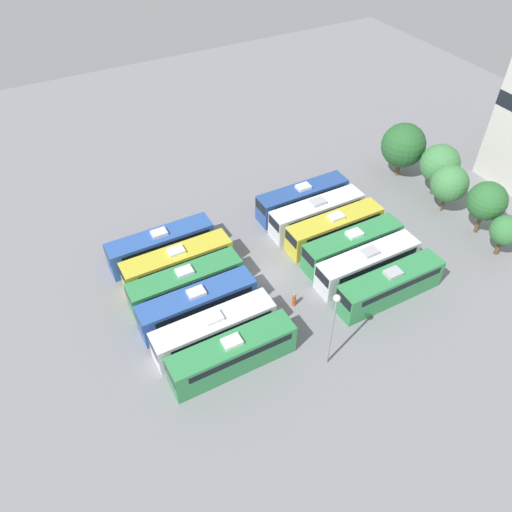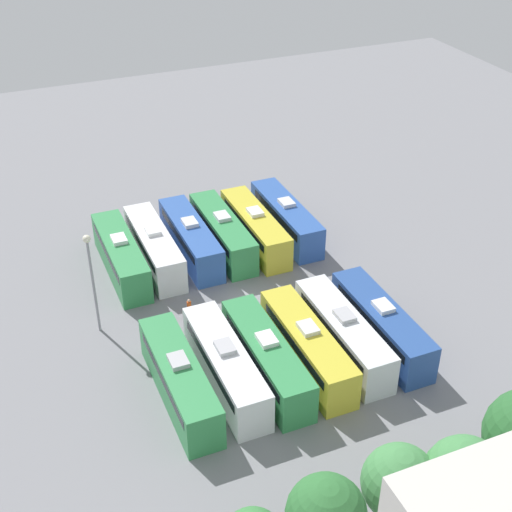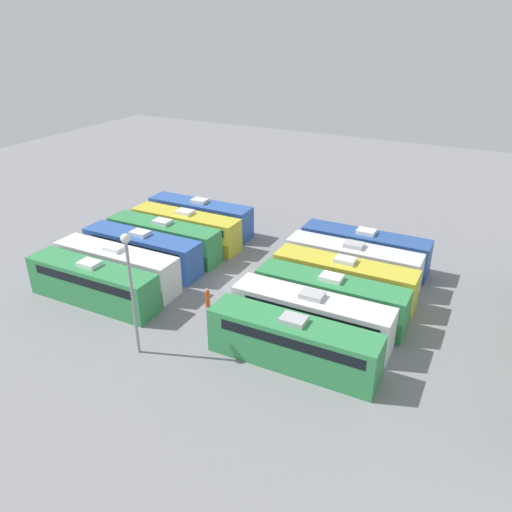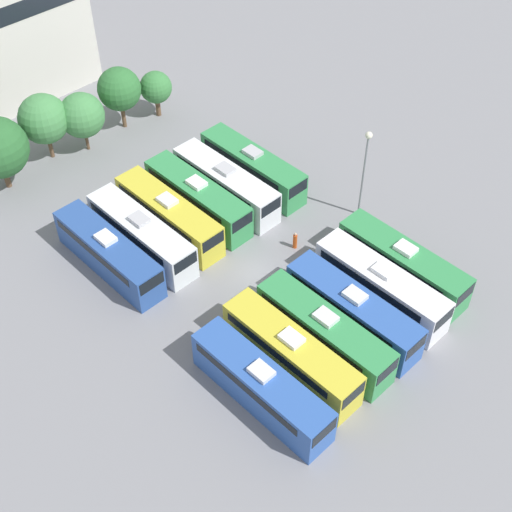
{
  "view_description": "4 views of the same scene",
  "coord_description": "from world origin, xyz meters",
  "px_view_note": "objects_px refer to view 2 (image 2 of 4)",
  "views": [
    {
      "loc": [
        31.14,
        -18.86,
        36.64
      ],
      "look_at": [
        -0.37,
        -1.72,
        3.22
      ],
      "focal_mm": 35.0,
      "sensor_mm": 36.0,
      "label": 1
    },
    {
      "loc": [
        17.33,
        44.06,
        35.04
      ],
      "look_at": [
        -1.86,
        -1.53,
        3.34
      ],
      "focal_mm": 50.0,
      "sensor_mm": 36.0,
      "label": 2
    },
    {
      "loc": [
        32.44,
        18.39,
        20.38
      ],
      "look_at": [
        -1.57,
        0.92,
        2.02
      ],
      "focal_mm": 35.0,
      "sensor_mm": 36.0,
      "label": 3
    },
    {
      "loc": [
        -27.51,
        -28.34,
        41.77
      ],
      "look_at": [
        0.2,
        0.04,
        1.83
      ],
      "focal_mm": 50.0,
      "sensor_mm": 36.0,
      "label": 4
    }
  ],
  "objects_px": {
    "bus_2": "(223,232)",
    "bus_5": "(121,255)",
    "bus_6": "(381,324)",
    "bus_8": "(307,346)",
    "bus_1": "(255,227)",
    "bus_4": "(154,246)",
    "tree_2": "(400,482)",
    "bus_3": "(191,238)",
    "bus_10": "(226,365)",
    "bus_9": "(267,357)",
    "tree_1": "(465,479)",
    "worker_person": "(189,308)",
    "bus_0": "(286,218)",
    "light_pole": "(91,268)",
    "bus_7": "(343,333)",
    "bus_11": "(180,379)"
  },
  "relations": [
    {
      "from": "bus_2",
      "to": "tree_2",
      "type": "distance_m",
      "value": 32.12
    },
    {
      "from": "bus_6",
      "to": "bus_1",
      "type": "bearing_deg",
      "value": -79.27
    },
    {
      "from": "bus_2",
      "to": "bus_3",
      "type": "relative_size",
      "value": 1.0
    },
    {
      "from": "bus_4",
      "to": "bus_9",
      "type": "bearing_deg",
      "value": 100.48
    },
    {
      "from": "bus_6",
      "to": "bus_10",
      "type": "bearing_deg",
      "value": -0.8
    },
    {
      "from": "bus_7",
      "to": "bus_2",
      "type": "bearing_deg",
      "value": -79.86
    },
    {
      "from": "bus_8",
      "to": "bus_10",
      "type": "xyz_separation_m",
      "value": [
        6.21,
        -0.31,
        0.0
      ]
    },
    {
      "from": "bus_0",
      "to": "bus_10",
      "type": "relative_size",
      "value": 1.0
    },
    {
      "from": "bus_2",
      "to": "bus_11",
      "type": "bearing_deg",
      "value": 60.9
    },
    {
      "from": "worker_person",
      "to": "bus_1",
      "type": "bearing_deg",
      "value": -138.21
    },
    {
      "from": "light_pole",
      "to": "tree_1",
      "type": "xyz_separation_m",
      "value": [
        -14.63,
        25.84,
        -1.52
      ]
    },
    {
      "from": "bus_1",
      "to": "bus_4",
      "type": "bearing_deg",
      "value": -2.28
    },
    {
      "from": "bus_0",
      "to": "bus_4",
      "type": "bearing_deg",
      "value": 0.57
    },
    {
      "from": "tree_1",
      "to": "worker_person",
      "type": "bearing_deg",
      "value": -73.05
    },
    {
      "from": "bus_6",
      "to": "bus_8",
      "type": "bearing_deg",
      "value": 1.24
    },
    {
      "from": "bus_2",
      "to": "bus_7",
      "type": "relative_size",
      "value": 1.0
    },
    {
      "from": "bus_7",
      "to": "bus_10",
      "type": "xyz_separation_m",
      "value": [
        9.31,
        -0.05,
        0.0
      ]
    },
    {
      "from": "bus_10",
      "to": "worker_person",
      "type": "distance_m",
      "value": 8.67
    },
    {
      "from": "bus_0",
      "to": "worker_person",
      "type": "distance_m",
      "value": 15.33
    },
    {
      "from": "bus_2",
      "to": "bus_8",
      "type": "height_order",
      "value": "same"
    },
    {
      "from": "bus_0",
      "to": "bus_7",
      "type": "distance_m",
      "value": 17.7
    },
    {
      "from": "worker_person",
      "to": "bus_3",
      "type": "bearing_deg",
      "value": -109.45
    },
    {
      "from": "bus_4",
      "to": "tree_2",
      "type": "distance_m",
      "value": 32.43
    },
    {
      "from": "bus_10",
      "to": "light_pole",
      "type": "height_order",
      "value": "light_pole"
    },
    {
      "from": "bus_9",
      "to": "bus_7",
      "type": "bearing_deg",
      "value": -177.47
    },
    {
      "from": "bus_1",
      "to": "bus_10",
      "type": "distance_m",
      "value": 19.21
    },
    {
      "from": "tree_2",
      "to": "bus_9",
      "type": "bearing_deg",
      "value": -83.91
    },
    {
      "from": "bus_5",
      "to": "worker_person",
      "type": "distance_m",
      "value": 9.04
    },
    {
      "from": "bus_8",
      "to": "bus_10",
      "type": "height_order",
      "value": "same"
    },
    {
      "from": "bus_9",
      "to": "tree_2",
      "type": "bearing_deg",
      "value": 96.09
    },
    {
      "from": "bus_3",
      "to": "bus_6",
      "type": "relative_size",
      "value": 1.0
    },
    {
      "from": "bus_7",
      "to": "bus_8",
      "type": "xyz_separation_m",
      "value": [
        3.1,
        0.26,
        0.0
      ]
    },
    {
      "from": "bus_9",
      "to": "bus_0",
      "type": "bearing_deg",
      "value": -118.82
    },
    {
      "from": "bus_5",
      "to": "bus_0",
      "type": "bearing_deg",
      "value": -178.55
    },
    {
      "from": "bus_5",
      "to": "bus_11",
      "type": "distance_m",
      "value": 17.0
    },
    {
      "from": "bus_6",
      "to": "light_pole",
      "type": "height_order",
      "value": "light_pole"
    },
    {
      "from": "bus_5",
      "to": "light_pole",
      "type": "bearing_deg",
      "value": 63.61
    },
    {
      "from": "bus_4",
      "to": "bus_6",
      "type": "xyz_separation_m",
      "value": [
        -12.76,
        17.36,
        0.0
      ]
    },
    {
      "from": "bus_10",
      "to": "worker_person",
      "type": "bearing_deg",
      "value": -90.82
    },
    {
      "from": "bus_3",
      "to": "bus_7",
      "type": "bearing_deg",
      "value": 109.44
    },
    {
      "from": "bus_8",
      "to": "worker_person",
      "type": "bearing_deg",
      "value": -55.7
    },
    {
      "from": "bus_11",
      "to": "bus_0",
      "type": "bearing_deg",
      "value": -132.75
    },
    {
      "from": "worker_person",
      "to": "bus_9",
      "type": "bearing_deg",
      "value": 107.81
    },
    {
      "from": "bus_3",
      "to": "bus_10",
      "type": "bearing_deg",
      "value": 79.55
    },
    {
      "from": "bus_9",
      "to": "tree_1",
      "type": "xyz_separation_m",
      "value": [
        -4.7,
        15.9,
        2.51
      ]
    },
    {
      "from": "bus_0",
      "to": "worker_person",
      "type": "height_order",
      "value": "bus_0"
    },
    {
      "from": "bus_11",
      "to": "tree_1",
      "type": "xyz_separation_m",
      "value": [
        -11.08,
        16.14,
        2.51
      ]
    },
    {
      "from": "bus_2",
      "to": "bus_5",
      "type": "xyz_separation_m",
      "value": [
        9.54,
        0.28,
        0.0
      ]
    },
    {
      "from": "bus_5",
      "to": "tree_2",
      "type": "height_order",
      "value": "tree_2"
    },
    {
      "from": "bus_3",
      "to": "light_pole",
      "type": "height_order",
      "value": "light_pole"
    }
  ]
}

